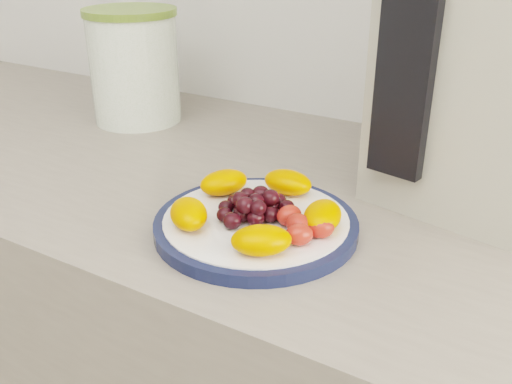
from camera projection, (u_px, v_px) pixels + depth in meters
The scene contains 7 objects.
plate_rim at pixel (256, 225), 0.66m from camera, with size 0.24×0.24×0.01m, color #131B3B.
plate_face at pixel (256, 224), 0.66m from camera, with size 0.22×0.22×0.02m, color white.
canister at pixel (135, 70), 1.00m from camera, with size 0.15×0.15×0.18m, color #406B21.
canister_lid at pixel (129, 12), 0.96m from camera, with size 0.16×0.16×0.01m, color olive.
appliance_body at pixel (511, 45), 0.70m from camera, with size 0.22×0.30×0.38m, color #B2AE9A.
appliance_panel at pixel (408, 54), 0.62m from camera, with size 0.07×0.02×0.28m, color black.
fruit_plate at pixel (261, 207), 0.65m from camera, with size 0.20×0.20×0.03m.
Camera 1 is at (0.34, 0.56, 1.23)m, focal length 40.00 mm.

